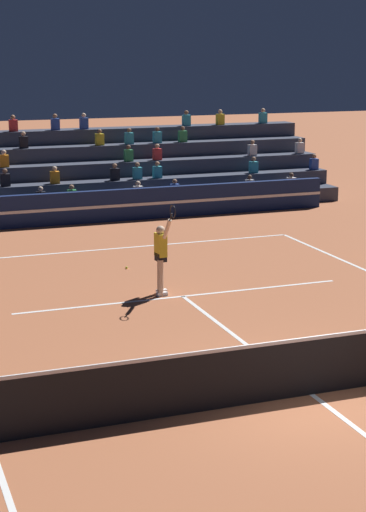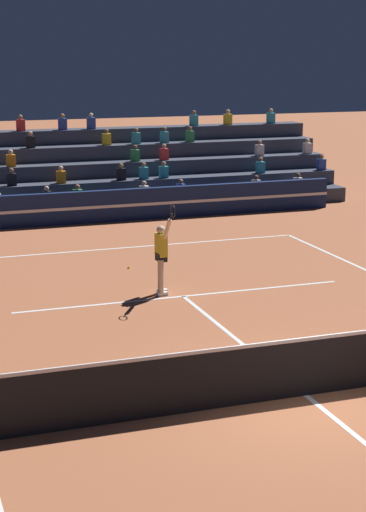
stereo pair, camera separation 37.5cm
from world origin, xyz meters
TOP-DOWN VIEW (x-y plane):
  - ground_plane at (0.00, 0.00)m, footprint 120.00×120.00m
  - court_lines at (0.00, 0.00)m, footprint 11.10×23.90m
  - tennis_net at (0.00, 0.00)m, footprint 12.00×0.10m
  - sponsor_banner_wall at (0.00, 15.99)m, footprint 18.00×0.26m
  - bleacher_stand at (-0.00, 19.79)m, footprint 20.69×4.75m
  - tennis_player at (-0.45, 6.75)m, footprint 0.33×1.22m
  - tennis_ball at (-0.52, 9.46)m, footprint 0.07×0.07m

SIDE VIEW (x-z plane):
  - ground_plane at x=0.00m, z-range 0.00..0.00m
  - court_lines at x=0.00m, z-range 0.00..0.01m
  - tennis_ball at x=-0.52m, z-range 0.00..0.07m
  - tennis_net at x=0.00m, z-range -0.01..1.09m
  - sponsor_banner_wall at x=0.00m, z-range 0.00..1.10m
  - tennis_player at x=-0.45m, z-range -0.21..2.18m
  - bleacher_stand at x=0.00m, z-range -0.67..2.71m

